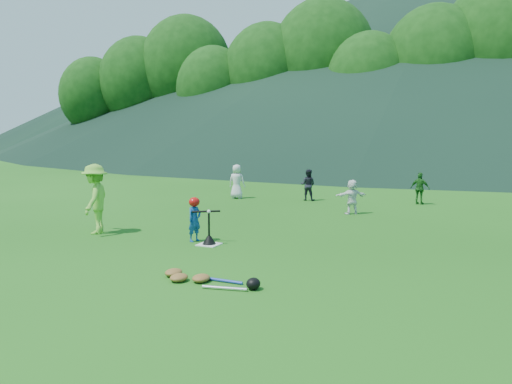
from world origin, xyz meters
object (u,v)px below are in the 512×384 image
batter_child (195,220)px  batting_tee (209,239)px  fielder_d (352,197)px  equipment_pile (201,278)px  fielder_b (308,185)px  home_plate (209,244)px  fielder_c (420,188)px  fielder_a (237,181)px  adult_coach (95,199)px

batter_child → batting_tee: (0.48, -0.18, -0.36)m
fielder_d → equipment_pile: bearing=48.7°
fielder_b → equipment_pile: size_ratio=0.63×
home_plate → equipment_pile: equipment_pile is taller
home_plate → fielder_c: fielder_c is taller
batter_child → fielder_a: size_ratio=0.76×
fielder_d → equipment_pile: (-0.60, -7.95, -0.46)m
batting_tee → fielder_a: bearing=112.0°
fielder_b → equipment_pile: 10.50m
adult_coach → equipment_pile: 5.09m
adult_coach → fielder_d: bearing=113.6°
batter_child → fielder_d: fielder_d is taller
batter_child → batting_tee: batter_child is taller
fielder_a → equipment_pile: fielder_a is taller
batter_child → batting_tee: size_ratio=1.44×
fielder_b → batting_tee: (0.35, -7.89, -0.44)m
home_plate → fielder_b: size_ratio=0.39×
batter_child → fielder_b: size_ratio=0.86×
home_plate → equipment_pile: bearing=-63.3°
fielder_c → fielder_d: 3.45m
batter_child → fielder_a: 7.62m
home_plate → batting_tee: 0.12m
batting_tee → adult_coach: bearing=-179.7°
batter_child → adult_coach: 2.70m
batter_child → fielder_d: 5.78m
fielder_c → batting_tee: bearing=77.8°
fielder_b → equipment_pile: (1.60, -10.36, -0.50)m
fielder_d → batter_child: bearing=29.3°
adult_coach → home_plate: bearing=66.1°
batting_tee → fielder_d: bearing=71.4°
home_plate → batting_tee: size_ratio=0.66×
fielder_a → fielder_b: (2.63, 0.52, -0.07)m
fielder_d → batting_tee: fielder_d is taller
fielder_c → fielder_d: fielder_c is taller
batter_child → fielder_b: (0.13, 7.71, 0.08)m
fielder_a → fielder_d: (4.83, -1.90, -0.12)m
batter_child → equipment_pile: (1.72, -2.66, -0.42)m
adult_coach → batting_tee: 3.23m
fielder_d → fielder_b: bearing=-84.8°
batter_child → equipment_pile: bearing=-131.1°
fielder_b → batting_tee: bearing=90.0°
fielder_c → batting_tee: 9.21m
fielder_c → batting_tee: fielder_c is taller
adult_coach → fielder_d: adult_coach is taller
home_plate → fielder_d: size_ratio=0.43×
adult_coach → fielder_c: bearing=118.0°
batter_child → adult_coach: (-2.67, -0.20, 0.36)m
adult_coach → equipment_pile: bearing=36.6°
adult_coach → equipment_pile: size_ratio=0.94×
adult_coach → fielder_b: adult_coach is taller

